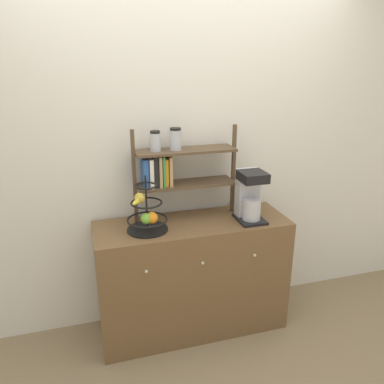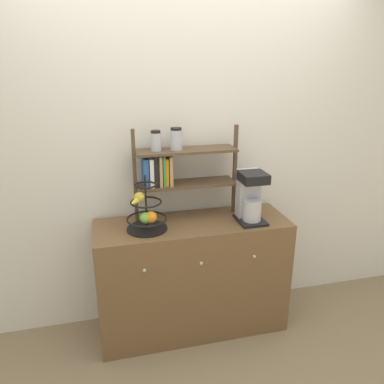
{
  "view_description": "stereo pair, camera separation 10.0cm",
  "coord_description": "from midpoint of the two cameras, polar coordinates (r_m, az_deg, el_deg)",
  "views": [
    {
      "loc": [
        -0.67,
        -2.06,
        1.92
      ],
      "look_at": [
        -0.0,
        0.23,
        1.09
      ],
      "focal_mm": 35.0,
      "sensor_mm": 36.0,
      "label": 1
    },
    {
      "loc": [
        -0.58,
        -2.08,
        1.92
      ],
      "look_at": [
        -0.0,
        0.23,
        1.09
      ],
      "focal_mm": 35.0,
      "sensor_mm": 36.0,
      "label": 2
    }
  ],
  "objects": [
    {
      "name": "ground_plane",
      "position": [
        2.89,
        2.34,
        -22.32
      ],
      "size": [
        12.0,
        12.0,
        0.0
      ],
      "primitive_type": "plane",
      "color": "#847051"
    },
    {
      "name": "wall_back",
      "position": [
        2.72,
        -0.25,
        6.1
      ],
      "size": [
        7.0,
        0.05,
        2.6
      ],
      "primitive_type": "cube",
      "color": "silver",
      "rests_on": "ground_plane"
    },
    {
      "name": "sideboard",
      "position": [
        2.81,
        1.13,
        -12.73
      ],
      "size": [
        1.36,
        0.48,
        0.86
      ],
      "color": "brown",
      "rests_on": "ground_plane"
    },
    {
      "name": "coffee_maker",
      "position": [
        2.63,
        9.95,
        -0.63
      ],
      "size": [
        0.18,
        0.23,
        0.36
      ],
      "color": "black",
      "rests_on": "sideboard"
    },
    {
      "name": "fruit_stand",
      "position": [
        2.46,
        -5.82,
        -3.23
      ],
      "size": [
        0.27,
        0.27,
        0.38
      ],
      "color": "black",
      "rests_on": "sideboard"
    },
    {
      "name": "shelf_hutch",
      "position": [
        2.57,
        -1.97,
        4.06
      ],
      "size": [
        0.74,
        0.2,
        0.65
      ],
      "color": "brown",
      "rests_on": "sideboard"
    }
  ]
}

